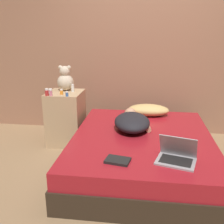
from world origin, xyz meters
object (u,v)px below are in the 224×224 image
object	(u,v)px
bottle_pink	(51,93)
bottle_orange	(61,92)
laptop	(177,156)
teddy_bear	(65,80)
book	(118,160)
pillow	(148,110)
person_lying	(132,121)
bottle_red	(47,92)
bottle_blue	(67,94)
bottle_clear	(50,91)
bottle_white	(73,88)

from	to	relation	value
bottle_pink	bottle_orange	distance (m)	0.14
laptop	teddy_bear	bearing A→B (deg)	153.15
laptop	book	world-z (taller)	laptop
pillow	person_lying	world-z (taller)	person_lying
bottle_red	bottle_blue	bearing A→B (deg)	-0.96
teddy_bear	bottle_blue	bearing A→B (deg)	-70.48
pillow	bottle_blue	world-z (taller)	bottle_blue
person_lying	bottle_clear	distance (m)	1.19
bottle_white	teddy_bear	bearing A→B (deg)	147.83
laptop	bottle_pink	world-z (taller)	bottle_pink
bottle_orange	book	bearing A→B (deg)	-52.71
bottle_red	bottle_blue	size ratio (longest dim) A/B	1.44
laptop	bottle_orange	world-z (taller)	bottle_orange
person_lying	bottle_pink	xyz separation A→B (m)	(-1.04, 0.20, 0.27)
book	bottle_pink	bearing A→B (deg)	133.13
pillow	laptop	xyz separation A→B (m)	(0.24, -1.28, -0.02)
bottle_pink	bottle_white	bearing A→B (deg)	50.64
book	teddy_bear	bearing A→B (deg)	122.63
bottle_orange	book	xyz separation A→B (m)	(0.85, -1.12, -0.34)
laptop	book	xyz separation A→B (m)	(-0.51, -0.08, -0.04)
laptop	bottle_clear	size ratio (longest dim) A/B	6.62
teddy_bear	bottle_pink	xyz separation A→B (m)	(-0.09, -0.33, -0.11)
pillow	bottle_orange	world-z (taller)	bottle_orange
pillow	bottle_red	world-z (taller)	bottle_red
pillow	bottle_orange	size ratio (longest dim) A/B	7.95
teddy_bear	bottle_clear	bearing A→B (deg)	-129.70
pillow	bottle_pink	world-z (taller)	bottle_pink
bottle_pink	book	distance (m)	1.45
laptop	bottle_pink	xyz separation A→B (m)	(-1.48, 0.95, 0.30)
teddy_bear	bottle_white	distance (m)	0.17
bottle_clear	bottle_pink	xyz separation A→B (m)	(0.06, -0.15, 0.01)
bottle_blue	bottle_white	size ratio (longest dim) A/B	0.61
pillow	book	bearing A→B (deg)	-101.21
bottle_clear	bottle_red	distance (m)	0.15
bottle_clear	book	distance (m)	1.59
pillow	bottle_pink	size ratio (longest dim) A/B	6.44
bottle_pink	bottle_blue	bearing A→B (deg)	-0.33
teddy_bear	bottle_orange	xyz separation A→B (m)	(0.02, -0.24, -0.11)
book	bottle_orange	bearing A→B (deg)	127.29
bottle_orange	laptop	bearing A→B (deg)	-37.30
laptop	bottle_pink	distance (m)	1.78
bottle_white	bottle_blue	bearing A→B (deg)	-90.38
laptop	bottle_pink	bearing A→B (deg)	163.22
pillow	bottle_clear	size ratio (longest dim) A/B	9.41
pillow	laptop	distance (m)	1.31
person_lying	bottle_white	bearing A→B (deg)	144.37
teddy_bear	bottle_red	xyz separation A→B (m)	(-0.14, -0.33, -0.10)
book	pillow	bearing A→B (deg)	78.79
laptop	teddy_bear	xyz separation A→B (m)	(-1.39, 1.28, 0.41)
bottle_pink	book	world-z (taller)	bottle_pink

